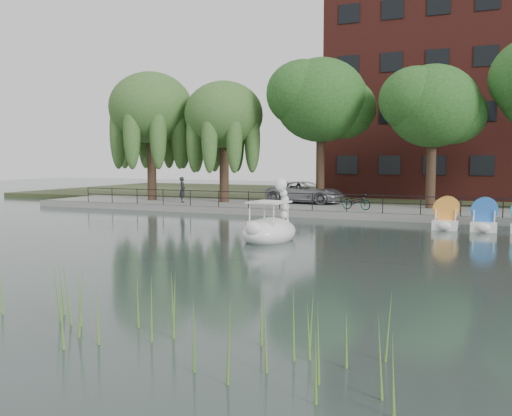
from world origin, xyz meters
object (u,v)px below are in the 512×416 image
Objects in this scene: bicycle at (356,201)px; minivan at (306,191)px; swan_boat at (270,227)px; pedestrian at (182,188)px.

minivan is at bearing 61.11° from bicycle.
swan_boat reaches higher than bicycle.
minivan is 3.44× the size of bicycle.
minivan is at bearing 109.49° from swan_boat.
swan_boat is at bearing -163.30° from minivan.
swan_boat is (-0.99, -10.89, -0.34)m from bicycle.
swan_boat reaches higher than minivan.
swan_boat reaches higher than pedestrian.
swan_boat is (10.96, -11.43, -0.83)m from pedestrian.
minivan is 5.35m from bicycle.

